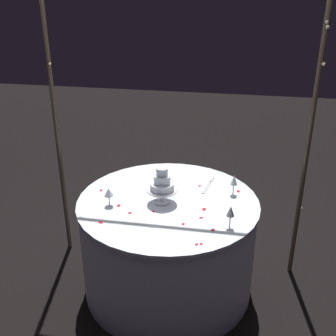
% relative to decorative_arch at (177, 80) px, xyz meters
% --- Properties ---
extents(ground_plane, '(12.00, 12.00, 0.00)m').
position_rel_decorative_arch_xyz_m(ground_plane, '(0.00, -0.37, -1.60)').
color(ground_plane, black).
extents(decorative_arch, '(2.04, 0.06, 2.50)m').
position_rel_decorative_arch_xyz_m(decorative_arch, '(0.00, 0.00, 0.00)').
color(decorative_arch, '#473D2D').
rests_on(decorative_arch, ground).
extents(main_table, '(1.35, 1.35, 0.79)m').
position_rel_decorative_arch_xyz_m(main_table, '(0.00, -0.37, -1.21)').
color(main_table, silver).
rests_on(main_table, ground).
extents(tiered_cake, '(0.22, 0.22, 0.28)m').
position_rel_decorative_arch_xyz_m(tiered_cake, '(-0.04, -0.40, -0.66)').
color(tiered_cake, silver).
rests_on(tiered_cake, main_table).
extents(wine_glass_0, '(0.07, 0.07, 0.14)m').
position_rel_decorative_arch_xyz_m(wine_glass_0, '(-0.41, -0.51, -0.71)').
color(wine_glass_0, silver).
rests_on(wine_glass_0, main_table).
extents(wine_glass_1, '(0.06, 0.06, 0.17)m').
position_rel_decorative_arch_xyz_m(wine_glass_1, '(0.46, -0.66, -0.69)').
color(wine_glass_1, silver).
rests_on(wine_glass_1, main_table).
extents(wine_glass_2, '(0.06, 0.06, 0.16)m').
position_rel_decorative_arch_xyz_m(wine_glass_2, '(0.47, -0.19, -0.70)').
color(wine_glass_2, silver).
rests_on(wine_glass_2, main_table).
extents(cake_knife, '(0.08, 0.29, 0.01)m').
position_rel_decorative_arch_xyz_m(cake_knife, '(0.27, -0.06, -0.81)').
color(cake_knife, silver).
rests_on(cake_knife, main_table).
extents(rose_petal_0, '(0.04, 0.04, 0.00)m').
position_rel_decorative_arch_xyz_m(rose_petal_0, '(0.51, -0.13, -0.81)').
color(rose_petal_0, red).
rests_on(rose_petal_0, main_table).
extents(rose_petal_1, '(0.04, 0.04, 0.00)m').
position_rel_decorative_arch_xyz_m(rose_petal_1, '(-0.40, -0.74, -0.81)').
color(rose_petal_1, red).
rests_on(rose_petal_1, main_table).
extents(rose_petal_2, '(0.03, 0.04, 0.00)m').
position_rel_decorative_arch_xyz_m(rose_petal_2, '(0.36, -0.70, -0.81)').
color(rose_petal_2, red).
rests_on(rose_petal_2, main_table).
extents(rose_petal_3, '(0.02, 0.03, 0.00)m').
position_rel_decorative_arch_xyz_m(rose_petal_3, '(0.30, -0.87, -0.81)').
color(rose_petal_3, red).
rests_on(rose_petal_3, main_table).
extents(rose_petal_4, '(0.04, 0.04, 0.00)m').
position_rel_decorative_arch_xyz_m(rose_petal_4, '(-0.23, -0.59, -0.81)').
color(rose_petal_4, red).
rests_on(rose_petal_4, main_table).
extents(rose_petal_5, '(0.03, 0.04, 0.00)m').
position_rel_decorative_arch_xyz_m(rose_petal_5, '(0.28, -0.45, -0.81)').
color(rose_petal_5, red).
rests_on(rose_petal_5, main_table).
extents(rose_petal_6, '(0.03, 0.02, 0.00)m').
position_rel_decorative_arch_xyz_m(rose_petal_6, '(0.20, -0.10, -0.81)').
color(rose_petal_6, red).
rests_on(rose_petal_6, main_table).
extents(rose_petal_7, '(0.03, 0.03, 0.00)m').
position_rel_decorative_arch_xyz_m(rose_petal_7, '(0.27, -0.88, -0.81)').
color(rose_petal_7, red).
rests_on(rose_petal_7, main_table).
extents(rose_petal_8, '(0.03, 0.03, 0.00)m').
position_rel_decorative_arch_xyz_m(rose_petal_8, '(0.27, -0.57, -0.81)').
color(rose_petal_8, red).
rests_on(rose_petal_8, main_table).
extents(rose_petal_9, '(0.03, 0.04, 0.00)m').
position_rel_decorative_arch_xyz_m(rose_petal_9, '(-0.34, -0.51, -0.81)').
color(rose_petal_9, red).
rests_on(rose_petal_9, main_table).
extents(rose_petal_10, '(0.02, 0.03, 0.00)m').
position_rel_decorative_arch_xyz_m(rose_petal_10, '(0.16, -0.67, -0.81)').
color(rose_petal_10, red).
rests_on(rose_petal_10, main_table).
extents(rose_petal_11, '(0.02, 0.03, 0.00)m').
position_rel_decorative_arch_xyz_m(rose_petal_11, '(-0.54, -0.30, -0.81)').
color(rose_petal_11, red).
rests_on(rose_petal_11, main_table).
extents(rose_petal_12, '(0.03, 0.03, 0.00)m').
position_rel_decorative_arch_xyz_m(rose_petal_12, '(-0.08, -0.54, -0.81)').
color(rose_petal_12, red).
rests_on(rose_petal_12, main_table).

